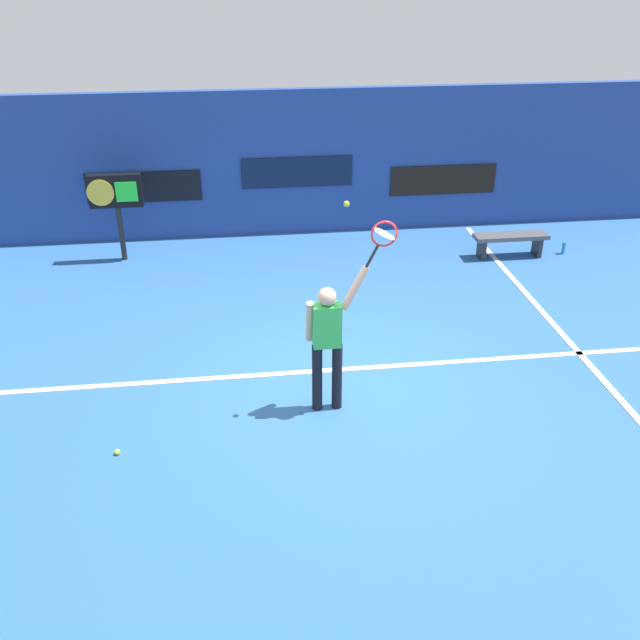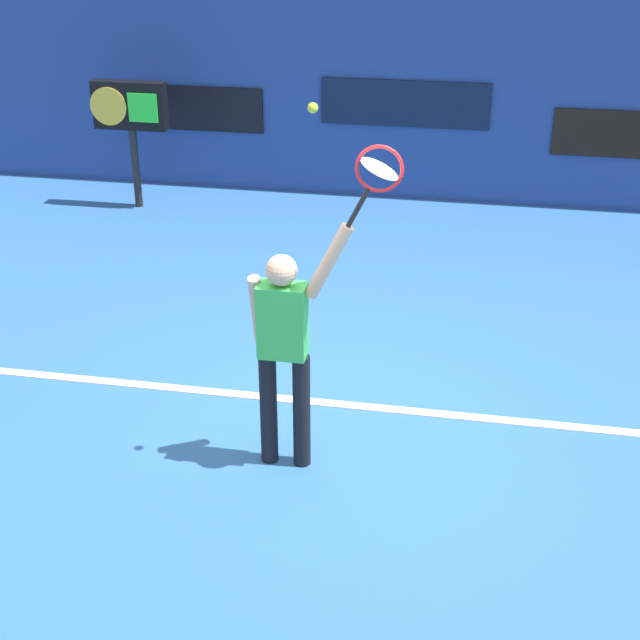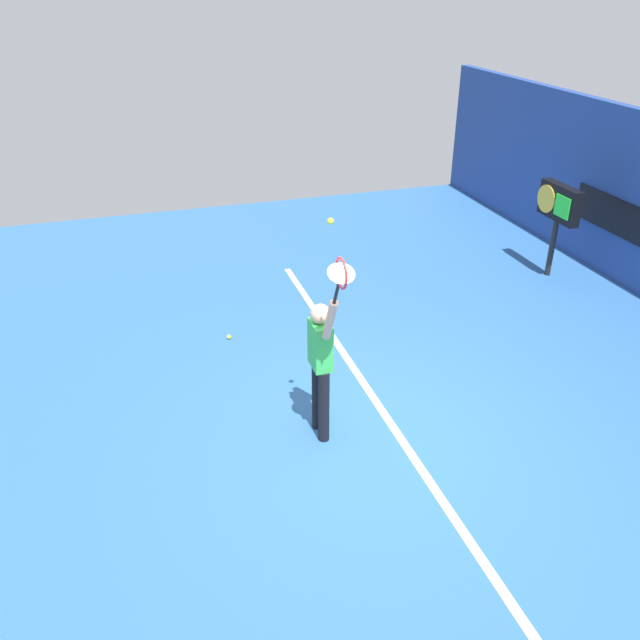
{
  "view_description": "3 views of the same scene",
  "coord_description": "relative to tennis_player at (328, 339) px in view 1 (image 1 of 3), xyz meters",
  "views": [
    {
      "loc": [
        -1.25,
        -7.73,
        5.16
      ],
      "look_at": [
        -0.29,
        -0.22,
        1.11
      ],
      "focal_mm": 38.83,
      "sensor_mm": 36.0,
      "label": 1
    },
    {
      "loc": [
        1.02,
        -6.0,
        4.04
      ],
      "look_at": [
        -0.01,
        -0.4,
        1.16
      ],
      "focal_mm": 50.49,
      "sensor_mm": 36.0,
      "label": 2
    },
    {
      "loc": [
        5.71,
        -2.4,
        4.83
      ],
      "look_at": [
        -0.44,
        -0.47,
        1.4
      ],
      "focal_mm": 36.95,
      "sensor_mm": 36.0,
      "label": 3
    }
  ],
  "objects": [
    {
      "name": "ground_plane",
      "position": [
        0.24,
        0.52,
        -1.01
      ],
      "size": [
        18.0,
        18.0,
        0.0
      ],
      "primitive_type": "plane",
      "color": "#2D609E"
    },
    {
      "name": "back_wall",
      "position": [
        0.24,
        6.31,
        0.42
      ],
      "size": [
        18.0,
        0.2,
        2.87
      ],
      "primitive_type": "cube",
      "color": "navy",
      "rests_on": "ground_plane"
    },
    {
      "name": "sponsor_banner_center",
      "position": [
        0.24,
        6.19,
        0.28
      ],
      "size": [
        2.2,
        0.03,
        0.6
      ],
      "primitive_type": "cube",
      "color": "#0C1933"
    },
    {
      "name": "sponsor_banner_portside",
      "position": [
        -2.76,
        6.19,
        0.09
      ],
      "size": [
        2.2,
        0.03,
        0.6
      ],
      "primitive_type": "cube",
      "color": "black"
    },
    {
      "name": "sponsor_banner_starboard",
      "position": [
        3.24,
        6.19,
        0.0
      ],
      "size": [
        2.2,
        0.03,
        0.6
      ],
      "primitive_type": "cube",
      "color": "black"
    },
    {
      "name": "court_baseline",
      "position": [
        0.24,
        0.85,
        -1.0
      ],
      "size": [
        10.0,
        0.1,
        0.01
      ],
      "primitive_type": "cube",
      "color": "white",
      "rests_on": "ground_plane"
    },
    {
      "name": "court_sideline",
      "position": [
        3.81,
        2.52,
        -1.0
      ],
      "size": [
        0.1,
        7.0,
        0.01
      ],
      "primitive_type": "cube",
      "color": "white",
      "rests_on": "ground_plane"
    },
    {
      "name": "tennis_player",
      "position": [
        0.0,
        0.0,
        0.0
      ],
      "size": [
        0.74,
        0.31,
        1.95
      ],
      "color": "black",
      "rests_on": "ground_plane"
    },
    {
      "name": "tennis_racket",
      "position": [
        0.63,
        -0.0,
        1.29
      ],
      "size": [
        0.42,
        0.27,
        0.62
      ],
      "color": "black"
    },
    {
      "name": "tennis_ball",
      "position": [
        0.21,
        0.03,
        1.68
      ],
      "size": [
        0.07,
        0.07,
        0.07
      ],
      "primitive_type": "sphere",
      "color": "#CCE033"
    },
    {
      "name": "scoreboard_clock",
      "position": [
        -3.15,
        5.25,
        0.26
      ],
      "size": [
        0.96,
        0.2,
        1.64
      ],
      "color": "black",
      "rests_on": "ground_plane"
    },
    {
      "name": "court_bench",
      "position": [
        4.11,
        4.46,
        -0.67
      ],
      "size": [
        1.4,
        0.36,
        0.45
      ],
      "color": "#4C4C51",
      "rests_on": "ground_plane"
    },
    {
      "name": "water_bottle",
      "position": [
        5.2,
        4.46,
        -0.89
      ],
      "size": [
        0.07,
        0.07,
        0.24
      ],
      "primitive_type": "cylinder",
      "color": "#338CD8",
      "rests_on": "ground_plane"
    },
    {
      "name": "spare_ball",
      "position": [
        -2.54,
        -0.63,
        -0.98
      ],
      "size": [
        0.07,
        0.07,
        0.07
      ],
      "primitive_type": "sphere",
      "color": "#CCE033",
      "rests_on": "ground_plane"
    }
  ]
}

